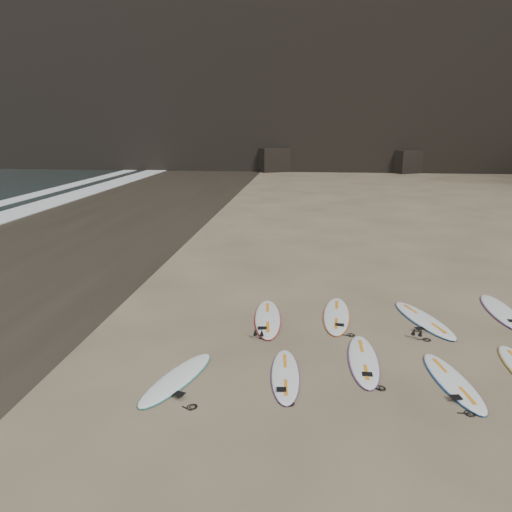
{
  "coord_description": "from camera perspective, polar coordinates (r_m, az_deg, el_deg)",
  "views": [
    {
      "loc": [
        -1.73,
        -9.72,
        5.01
      ],
      "look_at": [
        -3.15,
        3.37,
        1.5
      ],
      "focal_mm": 35.0,
      "sensor_mm": 36.0,
      "label": 1
    }
  ],
  "objects": [
    {
      "name": "surfboard_1",
      "position": [
        10.48,
        3.37,
        -13.39
      ],
      "size": [
        0.71,
        2.36,
        0.08
      ],
      "primitive_type": "ellipsoid",
      "rotation": [
        0.0,
        0.0,
        0.07
      ],
      "color": "white",
      "rests_on": "ground"
    },
    {
      "name": "surfboard_0",
      "position": [
        10.46,
        -9.03,
        -13.62
      ],
      "size": [
        1.33,
        2.5,
        0.09
      ],
      "primitive_type": "ellipsoid",
      "rotation": [
        0.0,
        0.0,
        -0.32
      ],
      "color": "white",
      "rests_on": "ground"
    },
    {
      "name": "surfboard_2",
      "position": [
        11.29,
        12.18,
        -11.52
      ],
      "size": [
        0.63,
        2.55,
        0.09
      ],
      "primitive_type": "ellipsoid",
      "rotation": [
        0.0,
        0.0,
        -0.01
      ],
      "color": "white",
      "rests_on": "ground"
    },
    {
      "name": "wet_sand",
      "position": [
        23.26,
        -22.99,
        1.29
      ],
      "size": [
        12.0,
        200.0,
        0.01
      ],
      "primitive_type": "cube",
      "color": "#383026",
      "rests_on": "ground"
    },
    {
      "name": "surfboard_3",
      "position": [
        10.95,
        21.56,
        -13.16
      ],
      "size": [
        1.03,
        2.53,
        0.09
      ],
      "primitive_type": "ellipsoid",
      "rotation": [
        0.0,
        0.0,
        0.18
      ],
      "color": "white",
      "rests_on": "ground"
    },
    {
      "name": "surfboard_7",
      "position": [
        13.85,
        18.63,
        -6.88
      ],
      "size": [
        1.51,
        2.77,
        0.1
      ],
      "primitive_type": "ellipsoid",
      "rotation": [
        0.0,
        0.0,
        0.34
      ],
      "color": "white",
      "rests_on": "ground"
    },
    {
      "name": "ground",
      "position": [
        11.07,
        14.82,
        -12.52
      ],
      "size": [
        240.0,
        240.0,
        0.0
      ],
      "primitive_type": "plane",
      "color": "#897559",
      "rests_on": "ground"
    },
    {
      "name": "surfboard_6",
      "position": [
        13.6,
        9.17,
        -6.67
      ],
      "size": [
        0.81,
        2.77,
        0.1
      ],
      "primitive_type": "ellipsoid",
      "rotation": [
        0.0,
        0.0,
        -0.06
      ],
      "color": "white",
      "rests_on": "ground"
    },
    {
      "name": "surfboard_8",
      "position": [
        15.23,
        26.27,
        -5.7
      ],
      "size": [
        0.66,
        2.75,
        0.1
      ],
      "primitive_type": "ellipsoid",
      "rotation": [
        0.0,
        0.0,
        0.0
      ],
      "color": "white",
      "rests_on": "ground"
    },
    {
      "name": "surfboard_5",
      "position": [
        13.23,
        1.34,
        -7.1
      ],
      "size": [
        0.89,
        2.77,
        0.1
      ],
      "primitive_type": "ellipsoid",
      "rotation": [
        0.0,
        0.0,
        0.09
      ],
      "color": "white",
      "rests_on": "ground"
    }
  ]
}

